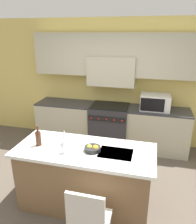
{
  "coord_description": "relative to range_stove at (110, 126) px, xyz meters",
  "views": [
    {
      "loc": [
        0.84,
        -2.44,
        2.41
      ],
      "look_at": [
        0.01,
        0.82,
        1.17
      ],
      "focal_mm": 35.0,
      "sensor_mm": 36.0,
      "label": 1
    }
  ],
  "objects": [
    {
      "name": "range_stove",
      "position": [
        0.0,
        0.0,
        0.0
      ],
      "size": [
        0.81,
        0.7,
        0.94
      ],
      "color": "#2D2D33",
      "rests_on": "ground_plane"
    },
    {
      "name": "wine_glass_near",
      "position": [
        -0.2,
        -2.04,
        0.6
      ],
      "size": [
        0.08,
        0.08,
        0.22
      ],
      "color": "white",
      "rests_on": "kitchen_island"
    },
    {
      "name": "wine_bottle",
      "position": [
        -0.62,
        -1.93,
        0.56
      ],
      "size": [
        0.08,
        0.08,
        0.29
      ],
      "color": "#422314",
      "rests_on": "kitchen_island"
    },
    {
      "name": "wine_glass_far",
      "position": [
        -0.29,
        -1.81,
        0.6
      ],
      "size": [
        0.08,
        0.08,
        0.22
      ],
      "color": "white",
      "rests_on": "kitchen_island"
    },
    {
      "name": "back_cabinetry",
      "position": [
        0.0,
        0.27,
        1.12
      ],
      "size": [
        10.0,
        0.46,
        2.7
      ],
      "color": "#DBC166",
      "rests_on": "ground_plane"
    },
    {
      "name": "kitchen_island",
      "position": [
        0.02,
        -1.87,
        -0.0
      ],
      "size": [
        1.9,
        0.81,
        0.92
      ],
      "color": "brown",
      "rests_on": "ground_plane"
    },
    {
      "name": "back_counter",
      "position": [
        -0.0,
        0.02,
        -0.01
      ],
      "size": [
        3.3,
        0.62,
        0.92
      ],
      "color": "#B2AD93",
      "rests_on": "ground_plane"
    },
    {
      "name": "fruit_bowl",
      "position": [
        0.14,
        -1.89,
        0.49
      ],
      "size": [
        0.22,
        0.22,
        0.09
      ],
      "color": "black",
      "rests_on": "kitchen_island"
    },
    {
      "name": "microwave",
      "position": [
        0.92,
        0.02,
        0.61
      ],
      "size": [
        0.58,
        0.4,
        0.32
      ],
      "color": "silver",
      "rests_on": "back_counter"
    },
    {
      "name": "island_chair",
      "position": [
        0.31,
        -2.66,
        0.07
      ],
      "size": [
        0.42,
        0.4,
        0.96
      ],
      "color": "beige",
      "rests_on": "ground_plane"
    },
    {
      "name": "ground_plane",
      "position": [
        0.0,
        -1.9,
        -0.47
      ],
      "size": [
        10.0,
        10.0,
        0.0
      ],
      "primitive_type": "plane",
      "color": "brown"
    }
  ]
}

